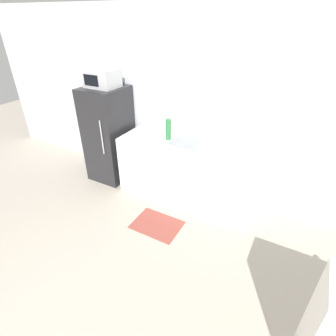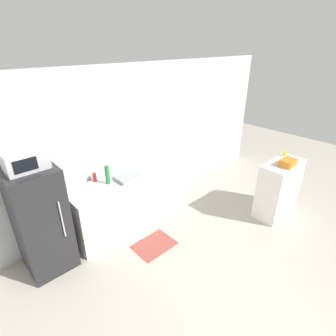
{
  "view_description": "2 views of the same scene",
  "coord_description": "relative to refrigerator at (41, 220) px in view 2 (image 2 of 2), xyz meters",
  "views": [
    {
      "loc": [
        1.42,
        -0.14,
        2.45
      ],
      "look_at": [
        0.21,
        2.06,
        0.96
      ],
      "focal_mm": 28.0,
      "sensor_mm": 36.0,
      "label": 1
    },
    {
      "loc": [
        -1.98,
        -0.39,
        2.89
      ],
      "look_at": [
        0.45,
        2.24,
        1.16
      ],
      "focal_mm": 28.0,
      "sensor_mm": 36.0,
      "label": 2
    }
  ],
  "objects": [
    {
      "name": "sink_basin",
      "position": [
        1.38,
        -0.04,
        0.17
      ],
      "size": [
        0.37,
        0.32,
        0.06
      ],
      "primitive_type": "cube",
      "color": "#9EA3A8",
      "rests_on": "counter"
    },
    {
      "name": "refrigerator",
      "position": [
        0.0,
        0.0,
        0.0
      ],
      "size": [
        0.6,
        0.67,
        1.51
      ],
      "color": "#232326",
      "rests_on": "ground_plane"
    },
    {
      "name": "jar",
      "position": [
        3.85,
        -1.43,
        0.3
      ],
      "size": [
        0.06,
        0.06,
        0.09
      ],
      "primitive_type": "cylinder",
      "color": "yellow",
      "rests_on": "shelf_cabinet"
    },
    {
      "name": "basket",
      "position": [
        3.48,
        -1.67,
        0.32
      ],
      "size": [
        0.29,
        0.2,
        0.11
      ],
      "primitive_type": "cube",
      "color": "orange",
      "rests_on": "shelf_cabinet"
    },
    {
      "name": "counter",
      "position": [
        1.42,
        0.0,
        -0.31
      ],
      "size": [
        2.03,
        0.63,
        0.89
      ],
      "primitive_type": "cube",
      "color": "silver",
      "rests_on": "ground_plane"
    },
    {
      "name": "shelf_cabinet",
      "position": [
        3.54,
        -1.57,
        -0.25
      ],
      "size": [
        0.88,
        0.43,
        1.02
      ],
      "primitive_type": "cube",
      "color": "white",
      "rests_on": "ground_plane"
    },
    {
      "name": "bottle_short",
      "position": [
        0.95,
        0.25,
        0.21
      ],
      "size": [
        0.06,
        0.06,
        0.14
      ],
      "primitive_type": "cylinder",
      "color": "red",
      "rests_on": "counter"
    },
    {
      "name": "bottle_tall",
      "position": [
        1.07,
        0.05,
        0.29
      ],
      "size": [
        0.07,
        0.07,
        0.3
      ],
      "primitive_type": "cylinder",
      "color": "#2D7F42",
      "rests_on": "counter"
    },
    {
      "name": "microwave",
      "position": [
        -0.0,
        -0.0,
        0.88
      ],
      "size": [
        0.47,
        0.35,
        0.25
      ],
      "color": "#BCBCC1",
      "rests_on": "refrigerator"
    },
    {
      "name": "wall_back",
      "position": [
        1.3,
        0.38,
        0.54
      ],
      "size": [
        8.0,
        0.06,
        2.6
      ],
      "primitive_type": "cube",
      "color": "silver",
      "rests_on": "ground_plane"
    },
    {
      "name": "kitchen_rug",
      "position": [
        1.32,
        -0.73,
        -0.75
      ],
      "size": [
        0.63,
        0.47,
        0.01
      ],
      "primitive_type": "cube",
      "color": "#99473D",
      "rests_on": "ground_plane"
    }
  ]
}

